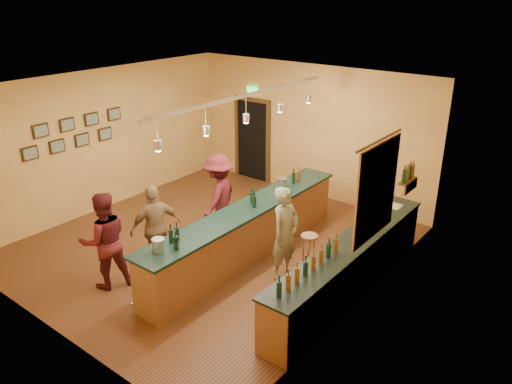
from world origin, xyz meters
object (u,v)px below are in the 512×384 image
Objects in this scene: back_counter at (349,266)px; tasting_bar at (247,230)px; customer_b at (156,227)px; customer_a at (105,241)px; bartender at (285,234)px; bar_stool at (309,242)px; customer_c at (219,196)px.

tasting_bar reaches higher than back_counter.
customer_b reaches higher than back_counter.
customer_b is (0.21, 0.95, -0.06)m from customer_a.
back_counter is 1.22m from bartender.
back_counter is 1.01m from bar_stool.
tasting_bar is at bearing 86.34° from bartender.
bar_stool is at bearing 163.58° from back_counter.
bartender is at bearing 60.07° from customer_c.
bartender is (0.94, -0.10, 0.25)m from tasting_bar.
tasting_bar is at bearing 173.61° from customer_a.
tasting_bar is 1.68m from customer_b.
customer_b reaches higher than bar_stool.
customer_a is 2.59m from customer_c.
back_counter is at bearing -16.42° from bar_stool.
customer_c is at bearing 160.14° from tasting_bar.
customer_c reaches higher than bartender.
bartender is at bearing -5.91° from tasting_bar.
customer_b reaches higher than tasting_bar.
customer_b is (-1.10, -1.25, 0.20)m from tasting_bar.
back_counter is at bearing 149.58° from customer_a.
tasting_bar is 2.94× the size of customer_a.
back_counter is 3.13m from customer_c.
bartender reaches higher than customer_b.
bartender is 2.67× the size of bar_stool.
customer_b is at bearing -131.44° from tasting_bar.
bar_stool is (2.20, 1.72, -0.31)m from customer_b.
customer_c is (-3.10, 0.19, 0.40)m from back_counter.
customer_c reaches higher than bar_stool.
back_counter is 2.81× the size of customer_b.
tasting_bar is 3.15× the size of customer_b.
tasting_bar is at bearing 53.60° from customer_c.
customer_a is (-3.38, -2.38, 0.38)m from back_counter.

